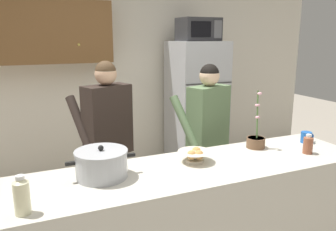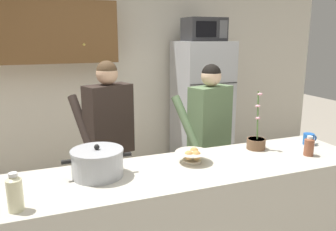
{
  "view_description": "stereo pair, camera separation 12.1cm",
  "coord_description": "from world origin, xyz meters",
  "px_view_note": "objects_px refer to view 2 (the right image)",
  "views": [
    {
      "loc": [
        -1.11,
        -1.99,
        1.82
      ],
      "look_at": [
        0.0,
        0.55,
        1.17
      ],
      "focal_mm": 36.43,
      "sensor_mm": 36.0,
      "label": 1
    },
    {
      "loc": [
        -1.0,
        -2.04,
        1.82
      ],
      "look_at": [
        0.0,
        0.55,
        1.17
      ],
      "focal_mm": 36.43,
      "sensor_mm": 36.0,
      "label": 2
    }
  ],
  "objects_px": {
    "refrigerator": "(201,110)",
    "bread_bowl": "(192,156)",
    "person_by_sink": "(209,128)",
    "potted_orchid": "(256,141)",
    "cooking_pot": "(98,163)",
    "bottle_near_edge": "(309,146)",
    "microwave": "(204,29)",
    "bottle_mid_counter": "(15,192)",
    "coffee_mug": "(309,139)",
    "person_near_pot": "(109,129)"
  },
  "relations": [
    {
      "from": "refrigerator",
      "to": "person_near_pot",
      "type": "xyz_separation_m",
      "value": [
        -1.4,
        -0.95,
        0.12
      ]
    },
    {
      "from": "microwave",
      "to": "potted_orchid",
      "type": "distance_m",
      "value": 1.92
    },
    {
      "from": "cooking_pot",
      "to": "potted_orchid",
      "type": "bearing_deg",
      "value": 4.05
    },
    {
      "from": "person_near_pot",
      "to": "coffee_mug",
      "type": "relative_size",
      "value": 12.32
    },
    {
      "from": "person_by_sink",
      "to": "potted_orchid",
      "type": "bearing_deg",
      "value": -74.76
    },
    {
      "from": "coffee_mug",
      "to": "bottle_near_edge",
      "type": "distance_m",
      "value": 0.3
    },
    {
      "from": "microwave",
      "to": "bread_bowl",
      "type": "height_order",
      "value": "microwave"
    },
    {
      "from": "microwave",
      "to": "person_near_pot",
      "type": "xyz_separation_m",
      "value": [
        -1.4,
        -0.93,
        -0.89
      ]
    },
    {
      "from": "refrigerator",
      "to": "bottle_near_edge",
      "type": "xyz_separation_m",
      "value": [
        -0.06,
        -1.95,
        0.12
      ]
    },
    {
      "from": "coffee_mug",
      "to": "potted_orchid",
      "type": "xyz_separation_m",
      "value": [
        -0.49,
        0.06,
        0.02
      ]
    },
    {
      "from": "potted_orchid",
      "to": "bread_bowl",
      "type": "bearing_deg",
      "value": -171.75
    },
    {
      "from": "bread_bowl",
      "to": "bottle_near_edge",
      "type": "distance_m",
      "value": 0.92
    },
    {
      "from": "microwave",
      "to": "bottle_near_edge",
      "type": "relative_size",
      "value": 3.1
    },
    {
      "from": "person_by_sink",
      "to": "bottle_near_edge",
      "type": "bearing_deg",
      "value": -62.17
    },
    {
      "from": "bottle_mid_counter",
      "to": "bread_bowl",
      "type": "bearing_deg",
      "value": 14.82
    },
    {
      "from": "bottle_near_edge",
      "to": "potted_orchid",
      "type": "height_order",
      "value": "potted_orchid"
    },
    {
      "from": "bottle_mid_counter",
      "to": "potted_orchid",
      "type": "xyz_separation_m",
      "value": [
        1.78,
        0.4,
        -0.04
      ]
    },
    {
      "from": "bottle_near_edge",
      "to": "bottle_mid_counter",
      "type": "relative_size",
      "value": 0.73
    },
    {
      "from": "refrigerator",
      "to": "bottle_near_edge",
      "type": "distance_m",
      "value": 1.96
    },
    {
      "from": "coffee_mug",
      "to": "bottle_near_edge",
      "type": "height_order",
      "value": "bottle_near_edge"
    },
    {
      "from": "cooking_pot",
      "to": "person_by_sink",
      "type": "bearing_deg",
      "value": 28.74
    },
    {
      "from": "person_by_sink",
      "to": "potted_orchid",
      "type": "height_order",
      "value": "person_by_sink"
    },
    {
      "from": "microwave",
      "to": "cooking_pot",
      "type": "relative_size",
      "value": 1.06
    },
    {
      "from": "bread_bowl",
      "to": "bottle_near_edge",
      "type": "relative_size",
      "value": 1.6
    },
    {
      "from": "refrigerator",
      "to": "bread_bowl",
      "type": "height_order",
      "value": "refrigerator"
    },
    {
      "from": "microwave",
      "to": "bottle_mid_counter",
      "type": "relative_size",
      "value": 2.26
    },
    {
      "from": "microwave",
      "to": "person_by_sink",
      "type": "height_order",
      "value": "microwave"
    },
    {
      "from": "microwave",
      "to": "bread_bowl",
      "type": "distance_m",
      "value": 2.19
    },
    {
      "from": "microwave",
      "to": "person_by_sink",
      "type": "bearing_deg",
      "value": -113.7
    },
    {
      "from": "refrigerator",
      "to": "bottle_mid_counter",
      "type": "height_order",
      "value": "refrigerator"
    },
    {
      "from": "person_by_sink",
      "to": "bottle_near_edge",
      "type": "distance_m",
      "value": 0.92
    },
    {
      "from": "person_near_pot",
      "to": "bread_bowl",
      "type": "xyz_separation_m",
      "value": [
        0.45,
        -0.81,
        -0.03
      ]
    },
    {
      "from": "bread_bowl",
      "to": "person_near_pot",
      "type": "bearing_deg",
      "value": 118.75
    },
    {
      "from": "bread_bowl",
      "to": "potted_orchid",
      "type": "height_order",
      "value": "potted_orchid"
    },
    {
      "from": "person_by_sink",
      "to": "bread_bowl",
      "type": "relative_size",
      "value": 6.36
    },
    {
      "from": "microwave",
      "to": "bottle_mid_counter",
      "type": "distance_m",
      "value": 3.08
    },
    {
      "from": "bottle_mid_counter",
      "to": "potted_orchid",
      "type": "distance_m",
      "value": 1.82
    },
    {
      "from": "cooking_pot",
      "to": "person_near_pot",
      "type": "bearing_deg",
      "value": 73.78
    },
    {
      "from": "cooking_pot",
      "to": "potted_orchid",
      "type": "relative_size",
      "value": 0.95
    },
    {
      "from": "person_by_sink",
      "to": "bottle_mid_counter",
      "type": "height_order",
      "value": "person_by_sink"
    },
    {
      "from": "refrigerator",
      "to": "coffee_mug",
      "type": "xyz_separation_m",
      "value": [
        0.14,
        -1.74,
        0.09
      ]
    },
    {
      "from": "person_near_pot",
      "to": "bottle_mid_counter",
      "type": "bearing_deg",
      "value": -122.63
    },
    {
      "from": "cooking_pot",
      "to": "bottle_mid_counter",
      "type": "distance_m",
      "value": 0.57
    },
    {
      "from": "cooking_pot",
      "to": "bottle_near_edge",
      "type": "xyz_separation_m",
      "value": [
        1.58,
        -0.19,
        -0.02
      ]
    },
    {
      "from": "coffee_mug",
      "to": "potted_orchid",
      "type": "bearing_deg",
      "value": 172.6
    },
    {
      "from": "person_by_sink",
      "to": "coffee_mug",
      "type": "bearing_deg",
      "value": -43.56
    },
    {
      "from": "refrigerator",
      "to": "microwave",
      "type": "relative_size",
      "value": 3.66
    },
    {
      "from": "bottle_mid_counter",
      "to": "bottle_near_edge",
      "type": "bearing_deg",
      "value": 3.31
    },
    {
      "from": "person_near_pot",
      "to": "bottle_mid_counter",
      "type": "xyz_separation_m",
      "value": [
        -0.72,
        -1.12,
        0.02
      ]
    },
    {
      "from": "bread_bowl",
      "to": "bottle_mid_counter",
      "type": "height_order",
      "value": "bottle_mid_counter"
    }
  ]
}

